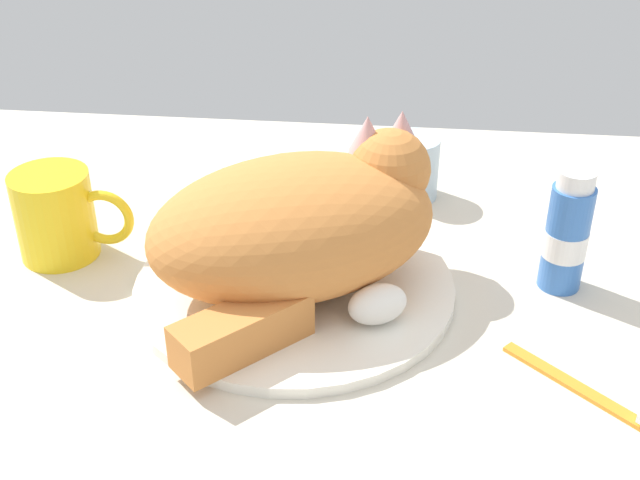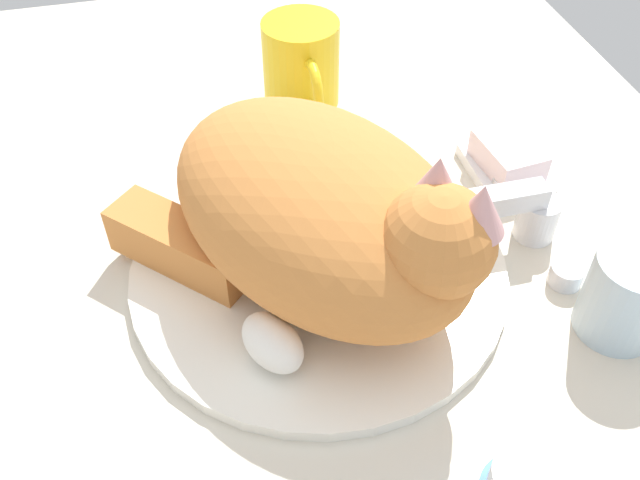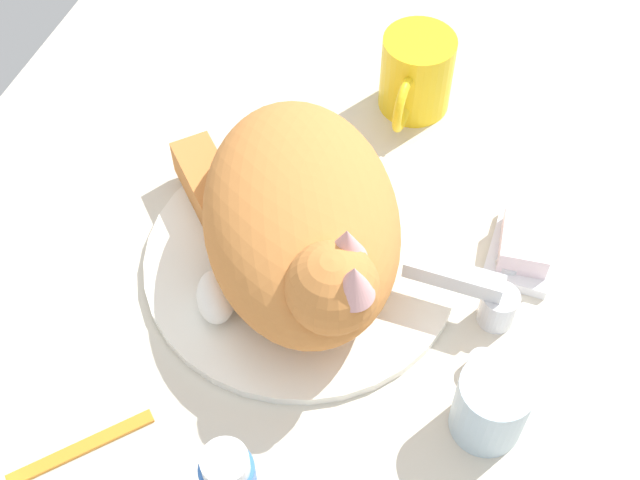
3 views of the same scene
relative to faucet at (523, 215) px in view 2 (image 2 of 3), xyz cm
name	(u,v)px [view 2 (image 2 of 3)]	position (x,y,z in cm)	size (l,w,h in cm)	color
ground_plane	(319,285)	(0.00, -18.14, -4.15)	(110.00, 82.50, 3.00)	beige
sink_basin	(319,269)	(0.00, -18.14, -2.10)	(31.33, 31.33, 1.12)	white
faucet	(523,215)	(0.00, 0.00, 0.00)	(14.51, 11.13, 5.92)	silver
cat	(324,214)	(0.81, -17.93, 4.94)	(33.14, 31.25, 15.00)	#D17F3D
coffee_mug	(302,65)	(-25.05, -13.78, 2.01)	(12.38, 8.08, 9.32)	yellow
rinse_cup	(627,296)	(11.00, 3.01, 1.04)	(6.35, 6.35, 7.38)	silver
soap_dish	(504,171)	(-8.10, 2.37, -2.05)	(9.00, 6.40, 1.20)	white
soap_bar	(508,155)	(-8.10, 2.37, -0.11)	(6.65, 4.78, 2.68)	silver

